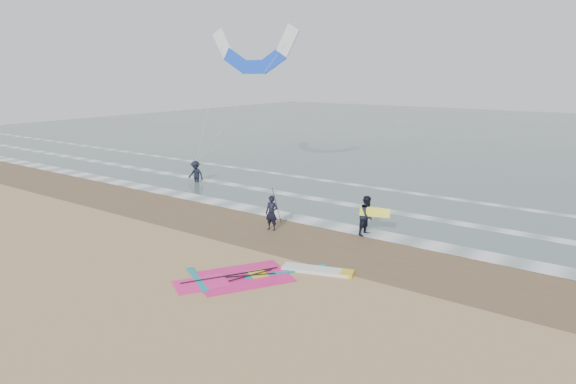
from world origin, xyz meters
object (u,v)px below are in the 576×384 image
Objects in this scene: windsurf_rig at (263,275)px; person_wading at (196,169)px; person_walking at (367,216)px; surf_kite at (254,55)px; person_standing at (272,213)px.

person_wading is (-13.21, 9.56, 0.85)m from windsurf_rig.
person_walking is at bearing 83.30° from windsurf_rig.
surf_kite reaches higher than windsurf_rig.
windsurf_rig is 3.02× the size of person_walking.
person_standing is 11.37m from person_wading.
person_standing reaches higher than windsurf_rig.
person_wading is 0.21× the size of surf_kite.
person_standing is (-3.06, 4.43, 0.76)m from windsurf_rig.
windsurf_rig is 3.32× the size of person_standing.
person_standing is 0.19× the size of surf_kite.
person_wading is (-10.15, 5.13, 0.08)m from person_standing.
windsurf_rig is at bearing -177.73° from person_walking.
person_walking reaches higher than windsurf_rig.
person_walking is 0.21× the size of surf_kite.
person_standing is at bearing 125.46° from person_walking.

